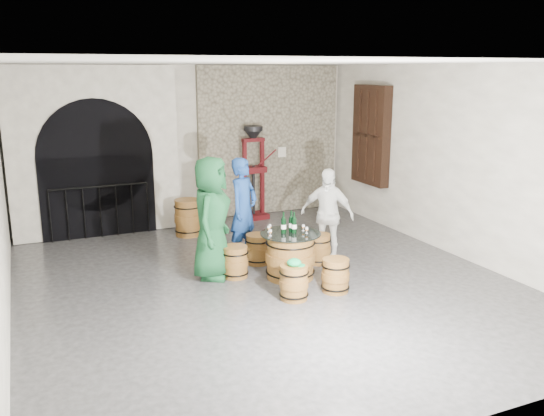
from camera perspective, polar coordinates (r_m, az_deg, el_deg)
name	(u,v)px	position (r m, az deg, el deg)	size (l,w,h in m)	color
ground	(264,282)	(8.72, -0.77, -7.31)	(8.00, 8.00, 0.00)	#2E2E30
wall_back	(188,144)	(12.03, -8.32, 6.25)	(8.00, 8.00, 0.00)	silver
wall_front	(454,259)	(4.97, 17.63, -4.84)	(8.00, 8.00, 0.00)	silver
wall_right	(456,162)	(10.16, 17.74, 4.40)	(8.00, 8.00, 0.00)	silver
ceiling	(264,63)	(8.15, -0.84, 14.21)	(8.00, 8.00, 0.00)	beige
stone_facing_panel	(269,140)	(12.57, -0.27, 6.71)	(3.20, 0.12, 3.18)	gray
arched_opening	(94,152)	(11.41, -17.21, 5.30)	(3.10, 0.60, 3.19)	silver
shuttered_window	(371,135)	(11.95, 9.75, 7.11)	(0.23, 1.10, 2.00)	black
barrel_table	(290,256)	(8.77, 1.83, -4.75)	(0.92, 0.92, 0.71)	brown
barrel_stool_left	(235,262)	(8.85, -3.68, -5.35)	(0.41, 0.41, 0.49)	brown
barrel_stool_far	(258,249)	(9.44, -1.43, -4.10)	(0.41, 0.41, 0.49)	brown
barrel_stool_right	(318,249)	(9.49, 4.62, -4.04)	(0.41, 0.41, 0.49)	brown
barrel_stool_near_right	(335,275)	(8.32, 6.31, -6.66)	(0.41, 0.41, 0.49)	brown
barrel_stool_near_left	(294,283)	(8.02, 2.19, -7.40)	(0.41, 0.41, 0.49)	brown
green_cap	(294,263)	(7.92, 2.23, -5.43)	(0.24, 0.20, 0.11)	#0D9348
person_green	(211,218)	(8.69, -6.03, -1.00)	(0.91, 0.59, 1.87)	#134724
person_blue	(244,209)	(9.58, -2.84, -0.05)	(0.62, 0.41, 1.70)	navy
person_white	(327,214)	(9.56, 5.47, -0.62)	(0.91, 0.38, 1.55)	white
wine_bottle_left	(284,225)	(8.62, 1.15, -1.66)	(0.08, 0.08, 0.32)	black
wine_bottle_center	(294,224)	(8.64, 2.20, -1.64)	(0.08, 0.08, 0.32)	black
wine_bottle_right	(291,223)	(8.70, 1.93, -1.53)	(0.08, 0.08, 0.32)	black
tasting_glass_a	(270,233)	(8.50, -0.16, -2.47)	(0.05, 0.05, 0.10)	#C46626
tasting_glass_b	(303,228)	(8.78, 3.12, -1.97)	(0.05, 0.05, 0.10)	#C46626
tasting_glass_c	(270,227)	(8.79, -0.21, -1.93)	(0.05, 0.05, 0.10)	#C46626
tasting_glass_d	(291,225)	(8.92, 1.92, -1.70)	(0.05, 0.05, 0.10)	#C46626
tasting_glass_e	(307,230)	(8.64, 3.46, -2.22)	(0.05, 0.05, 0.10)	#C46626
tasting_glass_f	(269,229)	(8.70, -0.32, -2.09)	(0.05, 0.05, 0.10)	#C46626
side_barrel	(188,218)	(11.11, -8.33, -0.95)	(0.53, 0.53, 0.70)	brown
corking_press	(254,165)	(12.08, -1.84, 4.23)	(0.83, 0.49, 1.97)	#4E0D12
control_box	(281,152)	(12.63, 0.92, 5.59)	(0.18, 0.10, 0.22)	silver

